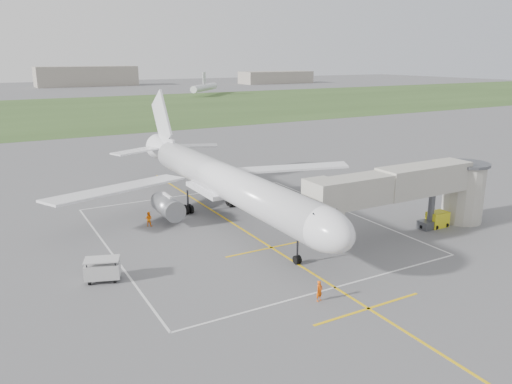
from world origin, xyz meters
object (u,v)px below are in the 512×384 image
airliner (223,181)px  baggage_cart (103,270)px  jet_bridge (418,189)px  ramp_worker_wing (149,219)px  ramp_worker_nose (319,291)px  gpu_unit (437,219)px

airliner → baggage_cart: bearing=-147.4°
jet_bridge → ramp_worker_wing: (-24.20, 15.60, -3.92)m
ramp_worker_nose → ramp_worker_wing: bearing=91.9°
jet_bridge → gpu_unit: 5.14m
gpu_unit → jet_bridge: bearing=179.4°
airliner → baggage_cart: airliner is taller
gpu_unit → baggage_cart: bearing=174.1°
gpu_unit → baggage_cart: 35.36m
ramp_worker_nose → ramp_worker_wing: 24.06m
airliner → gpu_unit: size_ratio=20.54×
jet_bridge → gpu_unit: jet_bridge is taller
ramp_worker_wing → airliner: bearing=-151.5°
baggage_cart → ramp_worker_wing: baggage_cart is taller
jet_bridge → ramp_worker_wing: jet_bridge is taller
baggage_cart → ramp_worker_nose: bearing=-21.3°
gpu_unit → ramp_worker_wing: gpu_unit is taller
jet_bridge → ramp_worker_wing: size_ratio=14.12×
airliner → jet_bridge: airliner is taller
ramp_worker_nose → ramp_worker_wing: (-6.00, 23.30, 0.01)m
gpu_unit → ramp_worker_wing: size_ratio=1.37×
ramp_worker_nose → baggage_cart: bearing=126.8°
jet_bridge → ramp_worker_nose: jet_bridge is taller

